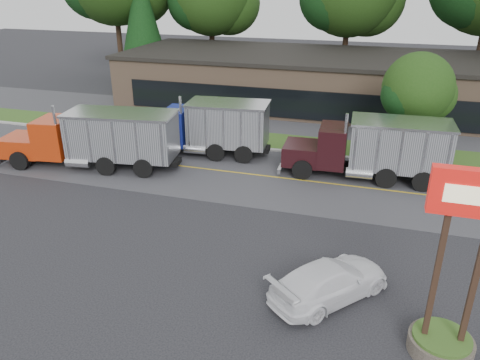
% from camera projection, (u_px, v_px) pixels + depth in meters
% --- Properties ---
extents(ground, '(140.00, 140.00, 0.00)m').
position_uv_depth(ground, '(160.00, 253.00, 19.12)').
color(ground, '#37373C').
rests_on(ground, ground).
extents(road, '(60.00, 8.00, 0.02)m').
position_uv_depth(road, '(228.00, 172.00, 27.00)').
color(road, '#505054').
rests_on(road, ground).
extents(center_line, '(60.00, 0.12, 0.01)m').
position_uv_depth(center_line, '(228.00, 172.00, 27.00)').
color(center_line, gold).
rests_on(center_line, ground).
extents(curb, '(60.00, 0.30, 0.12)m').
position_uv_depth(curb, '(248.00, 148.00, 30.68)').
color(curb, '#9E9E99').
rests_on(curb, ground).
extents(grass_verge, '(60.00, 3.40, 0.03)m').
position_uv_depth(grass_verge, '(255.00, 140.00, 32.25)').
color(grass_verge, '#385C1F').
rests_on(grass_verge, ground).
extents(far_parking, '(60.00, 7.00, 0.02)m').
position_uv_depth(far_parking, '(272.00, 120.00, 36.63)').
color(far_parking, '#505054').
rests_on(far_parking, ground).
extents(strip_mall, '(32.00, 12.00, 4.00)m').
position_uv_depth(strip_mall, '(311.00, 81.00, 40.55)').
color(strip_mall, '#8F6F58').
rests_on(strip_mall, ground).
extents(bilo_sign, '(2.20, 1.90, 5.95)m').
position_uv_depth(bilo_sign, '(451.00, 297.00, 13.32)').
color(bilo_sign, '#6B6054').
rests_on(bilo_sign, ground).
extents(evergreen_left, '(5.20, 5.20, 11.81)m').
position_uv_depth(evergreen_left, '(142.00, 17.00, 47.03)').
color(evergreen_left, '#382619').
rests_on(evergreen_left, ground).
extents(tree_verge, '(4.46, 4.20, 6.36)m').
position_uv_depth(tree_verge, '(418.00, 91.00, 28.00)').
color(tree_verge, '#382619').
rests_on(tree_verge, ground).
extents(dump_truck_red, '(10.78, 3.99, 3.36)m').
position_uv_depth(dump_truck_red, '(99.00, 138.00, 26.98)').
color(dump_truck_red, black).
rests_on(dump_truck_red, ground).
extents(dump_truck_blue, '(8.51, 3.35, 3.36)m').
position_uv_depth(dump_truck_blue, '(210.00, 126.00, 29.01)').
color(dump_truck_blue, black).
rests_on(dump_truck_blue, ground).
extents(dump_truck_maroon, '(9.05, 2.98, 3.36)m').
position_uv_depth(dump_truck_maroon, '(375.00, 147.00, 25.47)').
color(dump_truck_maroon, black).
rests_on(dump_truck_maroon, ground).
extents(rally_car, '(4.44, 4.79, 1.35)m').
position_uv_depth(rally_car, '(330.00, 281.00, 16.27)').
color(rally_car, white).
rests_on(rally_car, ground).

